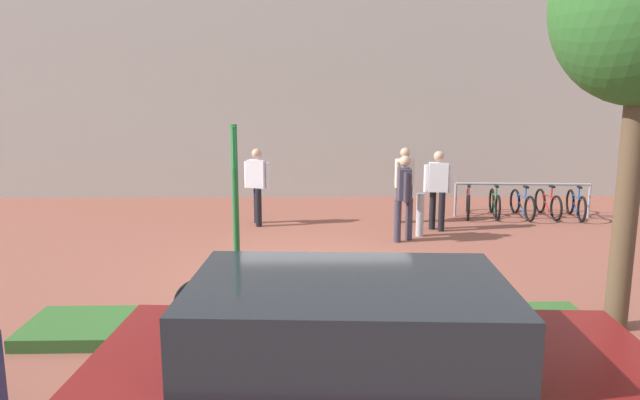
# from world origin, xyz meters

# --- Properties ---
(ground_plane) EXTENTS (60.00, 60.00, 0.00)m
(ground_plane) POSITION_xyz_m (0.00, 0.00, 0.00)
(ground_plane) COLOR brown
(building_facade) EXTENTS (28.00, 1.20, 10.00)m
(building_facade) POSITION_xyz_m (0.00, 7.80, 5.00)
(building_facade) COLOR #B2ADA3
(building_facade) RESTS_ON ground
(planter_strip) EXTENTS (7.00, 1.10, 0.16)m
(planter_strip) POSITION_xyz_m (-0.21, -2.26, 0.08)
(planter_strip) COLOR #336028
(planter_strip) RESTS_ON ground
(parking_sign_post) EXTENTS (0.08, 0.36, 2.58)m
(parking_sign_post) POSITION_xyz_m (-1.11, -2.26, 1.68)
(parking_sign_post) COLOR #2D7238
(parking_sign_post) RESTS_ON ground
(bike_at_sign) EXTENTS (1.67, 0.42, 0.86)m
(bike_at_sign) POSITION_xyz_m (-1.09, -2.08, 0.35)
(bike_at_sign) COLOR black
(bike_at_sign) RESTS_ON ground
(bike_rack_cluster) EXTENTS (3.20, 1.77, 0.83)m
(bike_rack_cluster) POSITION_xyz_m (4.89, 4.40, 0.35)
(bike_rack_cluster) COLOR #99999E
(bike_rack_cluster) RESTS_ON ground
(bollard_steel) EXTENTS (0.16, 0.16, 0.90)m
(bollard_steel) POSITION_xyz_m (2.09, 2.59, 0.45)
(bollard_steel) COLOR #ADADB2
(bollard_steel) RESTS_ON ground
(person_suited_dark) EXTENTS (0.40, 0.61, 1.72)m
(person_suited_dark) POSITION_xyz_m (1.68, 2.19, 0.98)
(person_suited_dark) COLOR #383342
(person_suited_dark) RESTS_ON ground
(person_shirt_blue) EXTENTS (0.49, 0.44, 1.72)m
(person_shirt_blue) POSITION_xyz_m (1.97, 3.88, 0.98)
(person_shirt_blue) COLOR #383342
(person_shirt_blue) RESTS_ON ground
(person_shirt_white) EXTENTS (0.58, 0.50, 1.72)m
(person_shirt_white) POSITION_xyz_m (-1.35, 3.73, 0.98)
(person_shirt_white) COLOR black
(person_shirt_white) RESTS_ON ground
(person_casual_tan) EXTENTS (0.61, 0.33, 1.72)m
(person_casual_tan) POSITION_xyz_m (2.56, 3.10, 0.98)
(person_casual_tan) COLOR black
(person_casual_tan) RESTS_ON ground
(car_maroon_wagon) EXTENTS (4.40, 2.23, 1.54)m
(car_maroon_wagon) POSITION_xyz_m (0.20, -4.89, 0.76)
(car_maroon_wagon) COLOR maroon
(car_maroon_wagon) RESTS_ON ground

